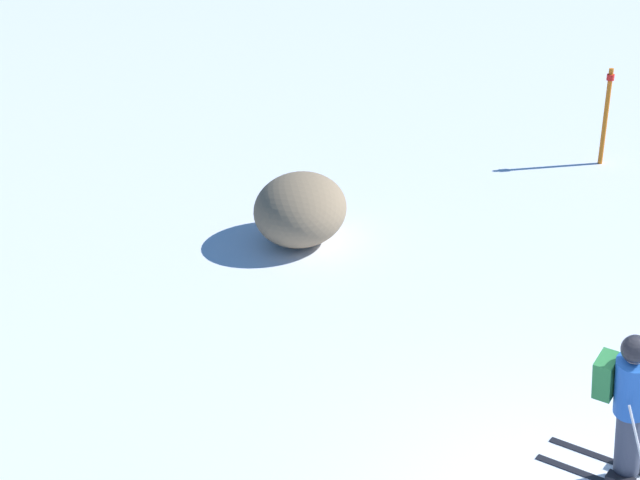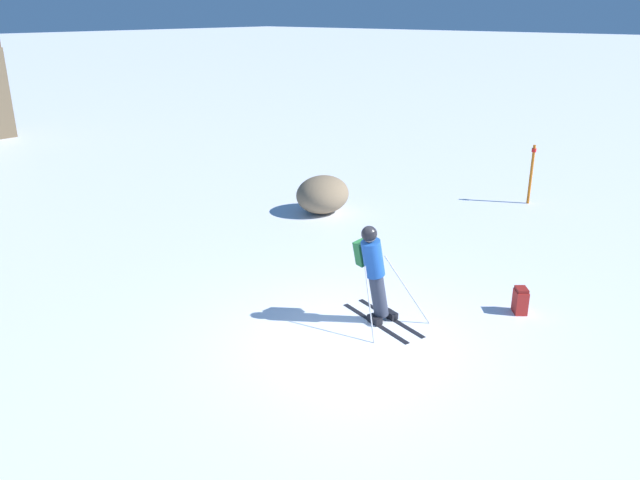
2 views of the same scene
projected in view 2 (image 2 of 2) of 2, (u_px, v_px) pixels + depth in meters
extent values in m
plane|color=white|center=(353.00, 339.00, 10.60)|extent=(300.00, 300.00, 0.00)
cube|color=black|center=(375.00, 323.00, 11.14)|extent=(0.58, 1.74, 0.01)
cube|color=black|center=(390.00, 318.00, 11.32)|extent=(0.58, 1.74, 0.01)
cube|color=black|center=(375.00, 319.00, 11.11)|extent=(0.21, 0.31, 0.12)
cube|color=black|center=(390.00, 314.00, 11.30)|extent=(0.21, 0.31, 0.12)
cylinder|color=#2D3342|center=(379.00, 295.00, 10.99)|extent=(0.48, 0.37, 0.87)
cylinder|color=#194799|center=(373.00, 258.00, 10.65)|extent=(0.54, 0.46, 0.71)
sphere|color=tan|center=(369.00, 235.00, 10.45)|extent=(0.33, 0.31, 0.28)
sphere|color=black|center=(369.00, 234.00, 10.44)|extent=(0.39, 0.35, 0.32)
cube|color=#236633|center=(363.00, 252.00, 10.84)|extent=(0.40, 0.27, 0.49)
cylinder|color=#B7B7BC|center=(369.00, 304.00, 10.50)|extent=(0.32, 0.47, 1.20)
cylinder|color=#B7B7BC|center=(408.00, 290.00, 10.93)|extent=(0.54, 0.70, 1.30)
cube|color=#AD231E|center=(520.00, 302.00, 11.45)|extent=(0.37, 0.36, 0.44)
cube|color=maroon|center=(522.00, 289.00, 11.36)|extent=(0.33, 0.33, 0.06)
ellipsoid|color=#7A664C|center=(323.00, 194.00, 17.05)|extent=(1.58, 1.34, 1.03)
cylinder|color=orange|center=(531.00, 175.00, 17.74)|extent=(0.08, 0.08, 1.71)
cylinder|color=red|center=(534.00, 150.00, 17.49)|extent=(0.13, 0.13, 0.10)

